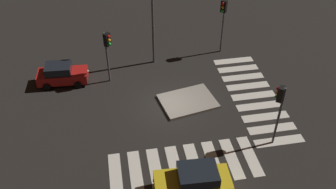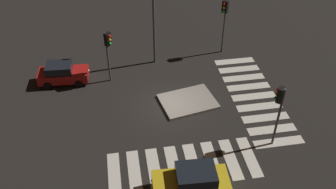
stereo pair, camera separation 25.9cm
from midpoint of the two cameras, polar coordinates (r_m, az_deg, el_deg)
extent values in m
plane|color=black|center=(26.18, 0.28, -1.71)|extent=(80.00, 80.00, 0.00)
cube|color=gray|center=(26.44, 3.32, -1.05)|extent=(4.19, 3.45, 0.18)
cube|color=red|center=(29.00, -15.29, 2.85)|extent=(3.71, 1.78, 0.74)
cube|color=black|center=(28.67, -15.95, 3.90)|extent=(1.94, 1.53, 0.60)
cylinder|color=black|center=(29.63, -12.90, 3.34)|extent=(0.59, 0.25, 0.58)
cylinder|color=black|center=(28.40, -13.13, 1.57)|extent=(0.59, 0.25, 0.58)
cylinder|color=black|center=(30.03, -17.13, 3.02)|extent=(0.59, 0.25, 0.58)
cylinder|color=black|center=(28.82, -17.53, 1.26)|extent=(0.59, 0.25, 0.58)
sphere|color=#F2EABF|center=(29.08, -11.77, 3.58)|extent=(0.19, 0.19, 0.19)
sphere|color=#F2EABF|center=(28.39, -11.87, 2.60)|extent=(0.19, 0.19, 0.19)
cube|color=gold|center=(20.64, 3.85, -13.44)|extent=(4.14, 1.95, 0.83)
cube|color=black|center=(20.09, 4.65, -12.05)|extent=(2.16, 1.69, 0.67)
cylinder|color=black|center=(21.32, 0.00, -12.59)|extent=(0.66, 0.27, 0.65)
cylinder|color=black|center=(21.65, 6.77, -11.92)|extent=(0.66, 0.27, 0.65)
sphere|color=#F2EABF|center=(20.76, -1.94, -12.92)|extent=(0.22, 0.22, 0.22)
cylinder|color=#47474C|center=(31.05, 8.72, 10.08)|extent=(0.14, 0.14, 4.64)
cube|color=black|center=(30.08, 8.90, 13.01)|extent=(0.54, 0.53, 0.96)
sphere|color=red|center=(29.79, 8.79, 13.40)|extent=(0.22, 0.22, 0.22)
sphere|color=orange|center=(29.92, 8.74, 12.88)|extent=(0.22, 0.22, 0.22)
sphere|color=green|center=(30.05, 8.68, 12.37)|extent=(0.22, 0.22, 0.22)
cylinder|color=#47474C|center=(23.00, 16.66, -3.43)|extent=(0.14, 0.14, 4.28)
cube|color=black|center=(21.98, 16.99, -0.06)|extent=(0.53, 0.54, 0.96)
sphere|color=red|center=(21.83, 16.64, 0.71)|extent=(0.22, 0.22, 0.22)
sphere|color=orange|center=(22.01, 16.50, 0.09)|extent=(0.22, 0.22, 0.22)
sphere|color=green|center=(22.19, 16.36, -0.51)|extent=(0.22, 0.22, 0.22)
cylinder|color=#47474C|center=(27.67, -8.82, 5.58)|extent=(0.14, 0.14, 4.11)
cube|color=black|center=(26.74, -8.86, 8.29)|extent=(0.54, 0.54, 0.96)
sphere|color=red|center=(26.47, -8.60, 8.74)|extent=(0.22, 0.22, 0.22)
sphere|color=orange|center=(26.62, -8.54, 8.18)|extent=(0.22, 0.22, 0.22)
sphere|color=green|center=(26.77, -8.48, 7.62)|extent=(0.22, 0.22, 0.22)
cylinder|color=#47474C|center=(28.48, -1.93, 12.06)|extent=(0.18, 0.18, 8.43)
cube|color=silver|center=(22.12, -7.83, -11.87)|extent=(0.70, 3.20, 0.02)
cube|color=silver|center=(22.11, -4.80, -11.56)|extent=(0.70, 3.20, 0.02)
cube|color=silver|center=(22.17, -1.79, -11.22)|extent=(0.70, 3.20, 0.02)
cube|color=silver|center=(22.29, 1.19, -10.85)|extent=(0.70, 3.20, 0.02)
cube|color=silver|center=(22.46, 4.13, -10.46)|extent=(0.70, 3.20, 0.02)
cube|color=silver|center=(22.69, 7.00, -10.05)|extent=(0.70, 3.20, 0.02)
cube|color=silver|center=(22.98, 9.81, -9.63)|extent=(0.70, 3.20, 0.02)
cube|color=silver|center=(23.32, 12.53, -9.19)|extent=(0.70, 3.20, 0.02)
cube|color=silver|center=(24.63, 16.72, -6.93)|extent=(3.20, 0.70, 0.02)
cube|color=silver|center=(25.35, 15.73, -5.12)|extent=(3.20, 0.70, 0.02)
cube|color=silver|center=(26.10, 14.81, -3.41)|extent=(3.20, 0.70, 0.02)
cube|color=silver|center=(26.88, 13.94, -1.80)|extent=(3.20, 0.70, 0.02)
cube|color=silver|center=(27.68, 13.12, -0.28)|extent=(3.20, 0.70, 0.02)
cube|color=silver|center=(28.51, 12.34, 1.15)|extent=(3.20, 0.70, 0.02)
cube|color=silver|center=(29.36, 11.61, 2.50)|extent=(3.20, 0.70, 0.02)
cube|color=silver|center=(30.23, 10.92, 3.78)|extent=(3.20, 0.70, 0.02)
cube|color=silver|center=(31.12, 10.27, 4.98)|extent=(3.20, 0.70, 0.02)
camera|label=1|loc=(0.13, -89.71, 0.23)|focal=40.22mm
camera|label=2|loc=(0.13, 90.29, -0.23)|focal=40.22mm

